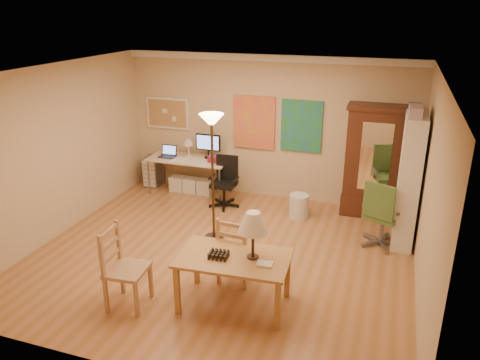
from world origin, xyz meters
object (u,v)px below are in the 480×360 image
(dining_table, at_px, (241,248))
(computer_desk, at_px, (192,172))
(armoire, at_px, (375,169))
(office_chair_black, at_px, (225,193))
(bookshelf, at_px, (409,182))
(office_chair_green, at_px, (381,229))

(dining_table, height_order, computer_desk, dining_table)
(dining_table, relative_size, armoire, 0.71)
(dining_table, xyz_separation_m, armoire, (1.34, 3.31, 0.05))
(armoire, bearing_deg, office_chair_black, -169.48)
(bookshelf, bearing_deg, dining_table, -128.24)
(office_chair_green, height_order, armoire, armoire)
(dining_table, height_order, armoire, armoire)
(dining_table, distance_m, bookshelf, 3.04)
(dining_table, height_order, office_chair_black, dining_table)
(office_chair_black, distance_m, office_chair_green, 2.90)
(office_chair_black, xyz_separation_m, armoire, (2.60, 0.48, 0.60))
(office_chair_green, relative_size, armoire, 0.55)
(computer_desk, relative_size, armoire, 0.81)
(computer_desk, relative_size, office_chair_black, 1.68)
(computer_desk, xyz_separation_m, bookshelf, (3.98, -0.84, 0.58))
(armoire, height_order, bookshelf, bookshelf)
(armoire, bearing_deg, bookshelf, -59.73)
(computer_desk, bearing_deg, armoire, 1.38)
(office_chair_green, distance_m, armoire, 1.31)
(office_chair_green, xyz_separation_m, bookshelf, (0.32, 0.24, 0.73))
(bookshelf, bearing_deg, computer_desk, 168.10)
(dining_table, distance_m, armoire, 3.57)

